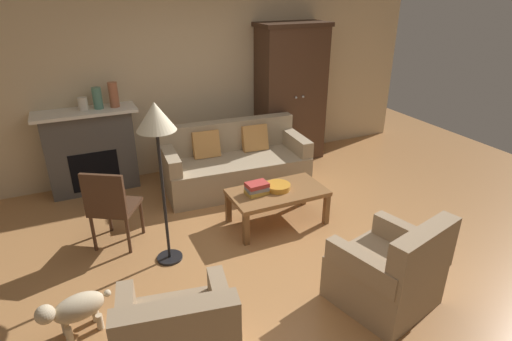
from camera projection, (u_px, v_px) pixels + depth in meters
The scene contains 15 objects.
ground_plane at pixel (274, 250), 4.45m from camera, with size 9.60×9.60×0.00m, color #B27A47.
back_wall at pixel (195, 74), 5.98m from camera, with size 7.20×0.10×2.80m, color beige.
fireplace at pixel (91, 150), 5.52m from camera, with size 1.26×0.48×1.12m.
armoire at pixel (291, 93), 6.39m from camera, with size 1.06×0.57×2.08m.
couch at pixel (235, 164), 5.73m from camera, with size 1.97×0.97×0.86m.
coffee_table at pixel (277, 195), 4.81m from camera, with size 1.10×0.60×0.42m.
fruit_bowl at pixel (278, 187), 4.81m from camera, with size 0.29×0.29×0.06m, color orange.
book_stack at pixel (257, 188), 4.69m from camera, with size 0.26×0.19×0.13m.
mantel_vase_cream at pixel (83, 104), 5.25m from camera, with size 0.12×0.12×0.16m, color beige.
mantel_vase_jade at pixel (97, 98), 5.29m from camera, with size 0.12×0.12×0.27m, color slate.
mantel_vase_terracotta at pixel (114, 95), 5.36m from camera, with size 0.12×0.12×0.32m, color #A86042.
armchair_near_right at pixel (389, 273), 3.60m from camera, with size 0.93×0.93×0.88m.
side_chair_wooden at pixel (111, 204), 4.31m from camera, with size 0.61×0.61×0.90m.
floor_lamp at pixel (156, 127), 3.72m from camera, with size 0.36×0.36×1.65m.
dog at pixel (75, 309), 3.30m from camera, with size 0.56×0.28×0.39m.
Camera 1 is at (-1.72, -3.28, 2.61)m, focal length 29.35 mm.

